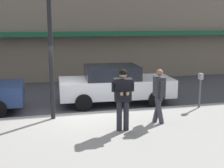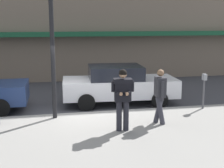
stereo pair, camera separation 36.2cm
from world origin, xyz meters
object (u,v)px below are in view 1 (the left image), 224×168
at_px(man_texting_on_phone, 123,93).
at_px(pedestrian_with_bag, 159,93).
at_px(parking_meter, 200,85).
at_px(street_lamp_post, 50,25).
at_px(parked_sedan_mid, 115,84).

xyz_separation_m(man_texting_on_phone, pedestrian_with_bag, (1.27, 0.43, -0.14)).
bearing_deg(parking_meter, street_lamp_post, -179.46).
bearing_deg(pedestrian_with_bag, street_lamp_post, 158.59).
height_order(pedestrian_with_bag, parking_meter, pedestrian_with_bag).
bearing_deg(parked_sedan_mid, street_lamp_post, -143.91).
bearing_deg(parked_sedan_mid, parking_meter, -33.99).
bearing_deg(pedestrian_with_bag, man_texting_on_phone, -161.48).
xyz_separation_m(street_lamp_post, parking_meter, (5.31, 0.05, -2.17)).
relative_size(parked_sedan_mid, street_lamp_post, 0.94).
distance_m(man_texting_on_phone, pedestrian_with_bag, 1.35).
relative_size(street_lamp_post, parking_meter, 3.84).
bearing_deg(parking_meter, man_texting_on_phone, -153.46).
bearing_deg(man_texting_on_phone, pedestrian_with_bag, 18.52).
relative_size(man_texting_on_phone, pedestrian_with_bag, 1.06).
bearing_deg(street_lamp_post, parked_sedan_mid, 36.09).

